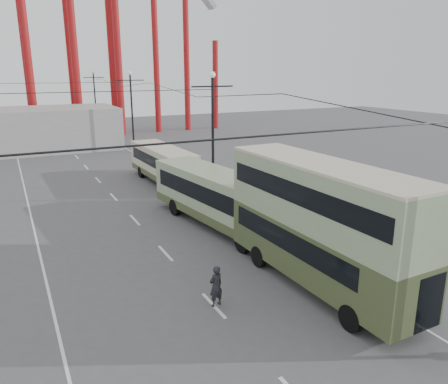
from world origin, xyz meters
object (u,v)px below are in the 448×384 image
pedestrian (216,286)px  single_decker_cream (163,163)px  single_decker_green (220,197)px  double_decker_bus (320,219)px

pedestrian → single_decker_cream: bearing=-115.5°
single_decker_green → pedestrian: 9.52m
single_decker_cream → single_decker_green: bearing=-94.4°
double_decker_bus → single_decker_green: bearing=91.5°
double_decker_bus → single_decker_green: double_decker_bus is taller
single_decker_green → pedestrian: single_decker_green is taller
double_decker_bus → single_decker_cream: 21.11m
double_decker_bus → pedestrian: bearing=172.5°
single_decker_cream → pedestrian: size_ratio=5.66×
single_decker_green → single_decker_cream: 12.15m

